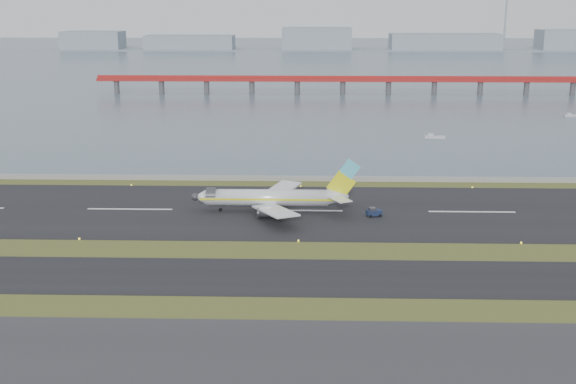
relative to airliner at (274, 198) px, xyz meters
The scene contains 11 objects.
ground 29.68m from the airliner, 78.32° to the right, with size 1000.00×1000.00×0.00m, color #374619.
taxiway_strip 41.44m from the airliner, 81.69° to the right, with size 1000.00×18.00×0.10m, color black.
runway_strip 6.97m from the airliner, 10.72° to the left, with size 1000.00×45.00×0.10m, color black.
seawall 31.84m from the airliner, 79.14° to the left, with size 1000.00×2.50×1.00m, color gray.
bay_water 431.19m from the airliner, 89.21° to the left, with size 1400.00×800.00×1.30m, color #4B5B6B.
red_pier 222.68m from the airliner, 83.30° to the left, with size 260.00×5.00×10.20m.
far_shoreline 591.46m from the airliner, 88.10° to the left, with size 1400.00×80.00×60.50m.
airliner is the anchor object (origin of this frame).
pushback_tug 23.17m from the airliner, ahead, with size 3.68×2.69×2.12m.
workboat_near 108.83m from the airliner, 60.85° to the left, with size 7.52×3.22×1.77m.
workboat_far 189.65m from the airliner, 50.78° to the left, with size 6.74×2.38×1.62m.
Camera 1 is at (1.77, -131.74, 47.33)m, focal length 45.00 mm.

